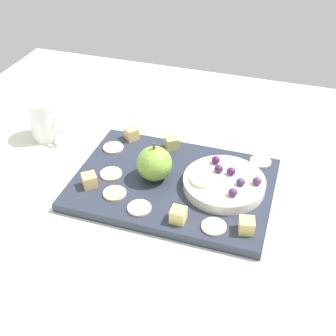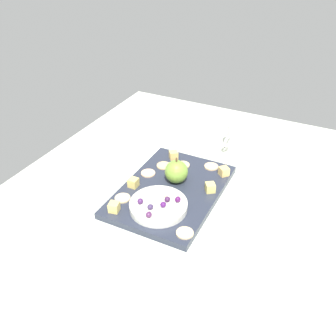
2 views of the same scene
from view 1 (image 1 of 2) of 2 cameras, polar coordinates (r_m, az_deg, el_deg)
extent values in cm
cube|color=silver|center=(87.99, 3.11, -3.06)|extent=(129.60, 99.35, 4.69)
cube|color=#2A2F3F|center=(84.47, 0.69, -2.12)|extent=(37.49, 26.23, 1.86)
cylinder|color=silver|center=(82.30, 7.27, -1.99)|extent=(15.29, 15.29, 2.00)
sphere|color=#7CA93B|center=(82.57, -1.77, 0.59)|extent=(6.73, 6.73, 6.73)
cylinder|color=brown|center=(80.25, -1.83, 2.85)|extent=(0.50, 0.50, 1.20)
cube|color=#E7C26E|center=(83.19, -10.15, -1.59)|extent=(3.58, 3.58, 2.54)
cube|color=#F2C670|center=(95.20, -4.74, 4.50)|extent=(3.58, 3.58, 2.54)
cube|color=#E4D070|center=(91.88, 0.48, 3.29)|extent=(3.54, 3.54, 2.54)
cube|color=#ECD270|center=(74.26, 10.15, -7.36)|extent=(3.02, 3.02, 2.54)
cube|color=#EED06F|center=(74.93, 1.34, -6.11)|extent=(2.57, 2.57, 2.54)
cylinder|color=#D3BB8C|center=(74.86, 5.96, -7.56)|extent=(4.29, 4.29, 0.40)
cylinder|color=beige|center=(90.28, 11.90, 0.83)|extent=(4.29, 4.29, 0.40)
cylinder|color=#E1B980|center=(81.32, -6.94, -3.27)|extent=(4.29, 4.29, 0.40)
cylinder|color=#DEB888|center=(92.99, -7.11, 2.63)|extent=(4.29, 4.29, 0.40)
cylinder|color=#DBBC88|center=(85.90, -7.39, -0.74)|extent=(4.29, 4.29, 0.40)
cylinder|color=#E1B38E|center=(77.93, -3.74, -5.19)|extent=(4.29, 4.29, 0.40)
ellipsoid|color=#49255B|center=(77.84, 8.41, -3.14)|extent=(1.67, 1.50, 1.50)
ellipsoid|color=#521857|center=(84.92, 6.22, 1.05)|extent=(1.67, 1.50, 1.56)
ellipsoid|color=#3F2F56|center=(80.41, 9.41, -1.79)|extent=(1.67, 1.50, 1.34)
ellipsoid|color=#4E1B63|center=(82.57, 8.21, -0.40)|extent=(1.67, 1.50, 1.46)
ellipsoid|color=#542955|center=(81.08, 11.49, -1.66)|extent=(1.67, 1.50, 1.46)
ellipsoid|color=#45214B|center=(82.62, 6.55, -0.20)|extent=(1.67, 1.50, 1.47)
cylinder|color=beige|center=(80.74, 4.58, -1.49)|extent=(4.86, 4.86, 0.60)
cylinder|color=white|center=(100.92, -15.64, 6.18)|extent=(6.96, 6.96, 9.16)
torus|color=white|center=(97.60, -13.92, 5.34)|extent=(4.03, 2.15, 4.00)
camera|label=2|loc=(1.13, 56.70, 28.60)|focal=39.17mm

